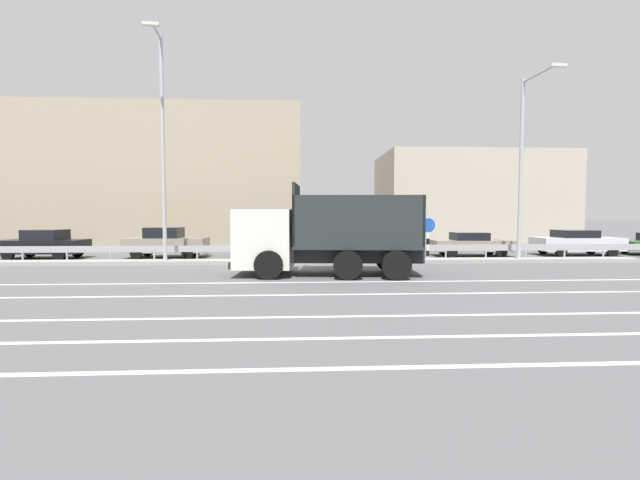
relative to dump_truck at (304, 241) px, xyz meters
name	(u,v)px	position (x,y,z in m)	size (l,w,h in m)	color
ground_plane	(279,268)	(-1.06, 2.25, -1.29)	(320.00, 320.00, 0.00)	#565659
lane_strip_0	(333,282)	(0.94, -1.88, -1.29)	(63.68, 0.16, 0.01)	silver
lane_strip_1	(339,294)	(0.94, -4.17, -1.29)	(63.68, 0.16, 0.01)	silver
lane_strip_2	(351,316)	(0.94, -6.85, -1.29)	(63.68, 0.16, 0.01)	silver
lane_strip_3	(363,338)	(0.94, -8.55, -1.29)	(63.68, 0.16, 0.01)	silver
lane_strip_4	(379,368)	(0.94, -10.12, -1.29)	(63.68, 0.16, 0.01)	silver
median_island	(281,261)	(-1.06, 3.95, -1.20)	(35.02, 1.10, 0.18)	gray
median_guardrail	(282,249)	(-1.06, 5.16, -0.72)	(63.68, 0.09, 0.78)	#9EA0A5
dump_truck	(304,241)	(0.00, 0.00, 0.00)	(7.24, 3.23, 3.46)	silver
median_road_sign	(428,239)	(6.03, 3.95, -0.13)	(0.76, 0.16, 2.19)	white
street_lamp_1	(162,141)	(-6.45, 3.82, 4.40)	(0.71, 1.82, 10.50)	#ADADB2
street_lamp_2	(524,160)	(10.54, 3.66, 3.65)	(0.71, 2.72, 8.79)	#ADADB2
parked_car_2	(44,244)	(-13.59, 6.82, -0.52)	(4.21, 2.01, 1.53)	black
parked_car_3	(166,243)	(-7.35, 7.10, -0.48)	(4.29, 1.87, 1.64)	gray
parked_car_4	(275,243)	(-1.50, 7.56, -0.57)	(4.54, 1.99, 1.43)	#335B33
parked_car_5	(368,243)	(3.66, 7.21, -0.57)	(4.25, 2.04, 1.43)	maroon
parked_car_6	(471,244)	(9.45, 7.07, -0.60)	(4.42, 2.01, 1.33)	gray
parked_car_7	(576,242)	(15.62, 7.14, -0.54)	(4.65, 2.13, 1.45)	silver
background_building_0	(152,184)	(-11.70, 18.06, 3.44)	(23.28, 14.43, 9.45)	tan
background_building_1	(469,198)	(15.06, 21.16, 2.53)	(15.54, 8.63, 7.64)	#B7AD99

